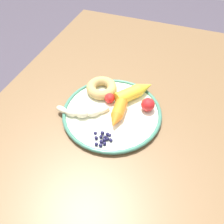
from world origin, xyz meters
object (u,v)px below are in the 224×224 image
(dining_table, at_px, (114,124))
(donut, at_px, (102,88))
(plate, at_px, (112,113))
(banana, at_px, (82,112))
(carrot_yellow, at_px, (135,92))
(blueberry_pile, at_px, (103,138))
(tomato_near, at_px, (110,98))
(tomato_mid, at_px, (148,105))
(carrot_orange, at_px, (118,114))

(dining_table, height_order, donut, donut)
(dining_table, xyz_separation_m, plate, (-0.03, -0.01, 0.10))
(banana, distance_m, donut, 0.12)
(carrot_yellow, bearing_deg, donut, 97.19)
(plate, height_order, carrot_yellow, carrot_yellow)
(blueberry_pile, bearing_deg, dining_table, 7.53)
(carrot_yellow, bearing_deg, plate, 153.27)
(tomato_near, bearing_deg, blueberry_pile, -166.56)
(plate, height_order, banana, banana)
(banana, bearing_deg, blueberry_pile, -125.36)
(tomato_near, height_order, tomato_mid, tomato_mid)
(dining_table, distance_m, blueberry_pile, 0.18)
(tomato_mid, bearing_deg, banana, 116.56)
(plate, relative_size, tomato_mid, 7.19)
(banana, relative_size, donut, 1.62)
(carrot_orange, distance_m, donut, 0.13)
(banana, bearing_deg, tomato_near, -35.82)
(blueberry_pile, xyz_separation_m, tomato_mid, (0.16, -0.09, 0.01))
(plate, bearing_deg, tomato_mid, -64.18)
(blueberry_pile, relative_size, tomato_near, 1.73)
(plate, xyz_separation_m, carrot_orange, (-0.02, -0.02, 0.02))
(dining_table, relative_size, banana, 7.40)
(plate, distance_m, banana, 0.09)
(dining_table, bearing_deg, plate, -170.30)
(dining_table, bearing_deg, banana, 135.06)
(dining_table, xyz_separation_m, blueberry_pile, (-0.14, -0.02, 0.11))
(plate, relative_size, carrot_yellow, 2.30)
(banana, bearing_deg, plate, -62.53)
(carrot_yellow, distance_m, tomato_near, 0.09)
(banana, xyz_separation_m, tomato_mid, (0.09, -0.18, 0.01))
(carrot_orange, distance_m, tomato_near, 0.07)
(banana, distance_m, tomato_near, 0.10)
(carrot_orange, height_order, tomato_mid, tomato_mid)
(donut, bearing_deg, blueberry_pile, -157.08)
(blueberry_pile, bearing_deg, carrot_orange, -6.77)
(banana, bearing_deg, tomato_mid, -63.44)
(dining_table, height_order, blueberry_pile, blueberry_pile)
(dining_table, xyz_separation_m, carrot_orange, (-0.05, -0.03, 0.12))
(plate, bearing_deg, carrot_yellow, -26.73)
(carrot_orange, relative_size, tomato_near, 3.10)
(tomato_near, distance_m, tomato_mid, 0.12)
(blueberry_pile, distance_m, tomato_near, 0.15)
(banana, relative_size, carrot_yellow, 1.23)
(carrot_orange, height_order, blueberry_pile, carrot_orange)
(carrot_orange, bearing_deg, donut, 43.55)
(banana, distance_m, blueberry_pile, 0.12)
(banana, xyz_separation_m, blueberry_pile, (-0.07, -0.10, -0.01))
(carrot_orange, relative_size, tomato_mid, 2.40)
(blueberry_pile, bearing_deg, donut, 22.92)
(tomato_near, bearing_deg, tomato_mid, -85.66)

